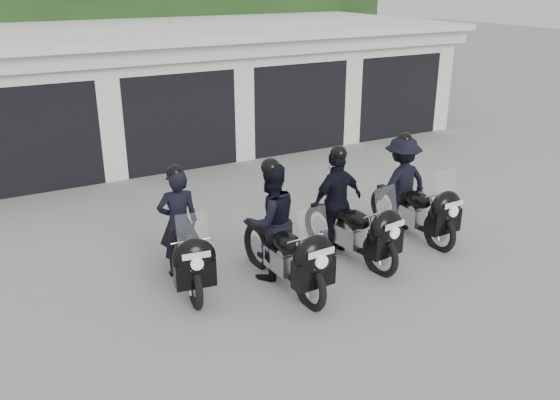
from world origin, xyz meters
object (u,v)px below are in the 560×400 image
police_bike_b (278,231)px  police_bike_d (407,190)px  police_bike_c (344,210)px  police_bike_a (183,238)px

police_bike_b → police_bike_d: size_ratio=1.04×
police_bike_c → police_bike_d: police_bike_c is taller
police_bike_c → police_bike_d: 1.47m
police_bike_a → police_bike_c: size_ratio=0.97×
police_bike_b → police_bike_d: 2.83m
police_bike_c → police_bike_d: (1.45, 0.22, -0.00)m
police_bike_b → police_bike_c: police_bike_b is taller
police_bike_c → police_bike_d: bearing=0.3°
police_bike_b → police_bike_d: bearing=7.3°
police_bike_c → police_bike_d: size_ratio=1.01×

